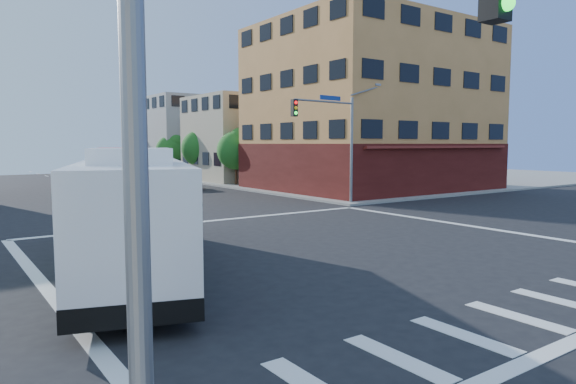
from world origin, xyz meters
TOP-DOWN VIEW (x-y plane):
  - ground at (0.00, 0.00)m, footprint 120.00×120.00m
  - sidewalk_ne at (35.00, 35.00)m, footprint 50.00×50.00m
  - corner_building_ne at (19.99, 18.48)m, footprint 18.10×15.44m
  - building_east_near at (16.98, 33.98)m, footprint 12.06×10.06m
  - building_east_far at (16.98, 47.98)m, footprint 12.06×10.06m
  - signal_mast_ne at (9.08, 10.62)m, footprint 7.91×1.13m
  - signal_mast_sw at (-9.08, -10.64)m, footprint 7.91×1.01m
  - street_tree_a at (11.90, 27.92)m, footprint 3.60×3.60m
  - street_tree_b at (11.90, 35.92)m, footprint 3.80×3.80m
  - street_tree_c at (11.90, 43.92)m, footprint 3.40×3.40m
  - street_tree_d at (11.90, 51.92)m, footprint 4.00×4.00m
  - transit_bus at (-6.76, 1.65)m, footprint 6.83×13.36m
  - box_truck at (3.12, 38.67)m, footprint 4.85×8.31m
  - parked_car at (6.61, 27.09)m, footprint 2.90×4.46m

SIDE VIEW (x-z plane):
  - ground at x=0.00m, z-range 0.00..0.00m
  - sidewalk_ne at x=35.00m, z-range 0.00..0.15m
  - parked_car at x=6.61m, z-range 0.00..1.41m
  - box_truck at x=3.12m, z-range -0.05..3.55m
  - transit_bus at x=-6.76m, z-range -0.04..3.85m
  - street_tree_c at x=11.90m, z-range 0.82..6.11m
  - street_tree_a at x=11.90m, z-range 0.83..6.35m
  - street_tree_b at x=11.90m, z-range 0.85..6.65m
  - street_tree_d at x=11.90m, z-range 0.87..6.90m
  - building_east_near at x=16.98m, z-range 0.01..9.01m
  - signal_mast_ne at x=9.08m, z-range 0.95..9.02m
  - signal_mast_sw at x=-9.08m, z-range 0.95..9.02m
  - building_east_far at x=16.98m, z-range 0.01..10.01m
  - corner_building_ne at x=19.99m, z-range -1.11..12.89m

